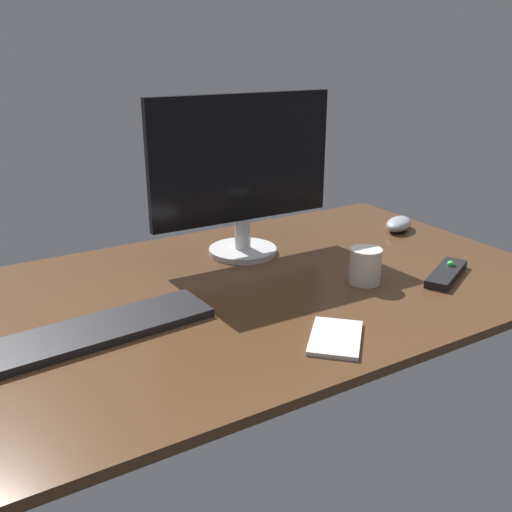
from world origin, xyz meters
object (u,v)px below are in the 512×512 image
object	(u,v)px
computer_mouse	(399,224)
notepad	(336,338)
monitor	(242,172)
keyboard	(103,329)
coffee_mug	(365,266)
media_remote	(447,273)

from	to	relation	value
computer_mouse	notepad	size ratio (longest dim) A/B	0.83
monitor	computer_mouse	xyz separation A→B (cm)	(49.29, -6.70, -19.66)
keyboard	coffee_mug	world-z (taller)	coffee_mug
keyboard	coffee_mug	xyz separation A→B (cm)	(59.25, -6.75, 3.31)
monitor	notepad	xyz separation A→B (cm)	(-8.27, -49.76, -21.23)
keyboard	coffee_mug	bearing A→B (deg)	-10.74
monitor	keyboard	world-z (taller)	monitor
media_remote	coffee_mug	world-z (taller)	coffee_mug
keyboard	notepad	distance (cm)	44.20
computer_mouse	media_remote	world-z (taller)	computer_mouse
computer_mouse	media_remote	distance (cm)	36.14
keyboard	media_remote	distance (cm)	79.45
computer_mouse	media_remote	bearing A→B (deg)	-145.20
media_remote	notepad	bearing A→B (deg)	167.75
keyboard	coffee_mug	distance (cm)	59.73
monitor	keyboard	distance (cm)	55.36
coffee_mug	computer_mouse	bearing A→B (deg)	35.60
media_remote	coffee_mug	size ratio (longest dim) A/B	2.27
monitor	keyboard	bearing A→B (deg)	-149.79
monitor	media_remote	world-z (taller)	monitor
coffee_mug	notepad	world-z (taller)	coffee_mug
coffee_mug	notepad	bearing A→B (deg)	-141.45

